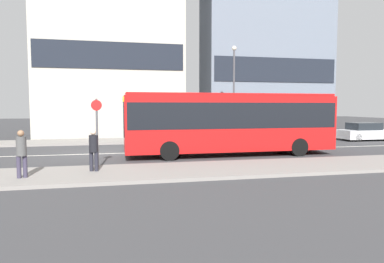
{
  "coord_description": "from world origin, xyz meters",
  "views": [
    {
      "loc": [
        1.24,
        -19.6,
        2.66
      ],
      "look_at": [
        5.17,
        -1.64,
        1.29
      ],
      "focal_mm": 32.0,
      "sensor_mm": 36.0,
      "label": 1
    }
  ],
  "objects_px": {
    "pedestrian_down_pavement": "(94,148)",
    "bus_stop_sign": "(97,127)",
    "city_bus": "(229,120)",
    "parked_car_0": "(305,133)",
    "pedestrian_near_stop": "(21,151)",
    "street_lamp": "(234,83)",
    "parked_car_1": "(365,132)"
  },
  "relations": [
    {
      "from": "parked_car_0",
      "to": "pedestrian_down_pavement",
      "type": "xyz_separation_m",
      "value": [
        -14.6,
        -9.32,
        0.42
      ]
    },
    {
      "from": "bus_stop_sign",
      "to": "street_lamp",
      "type": "height_order",
      "value": "street_lamp"
    },
    {
      "from": "parked_car_0",
      "to": "bus_stop_sign",
      "type": "height_order",
      "value": "bus_stop_sign"
    },
    {
      "from": "bus_stop_sign",
      "to": "parked_car_1",
      "type": "bearing_deg",
      "value": 22.95
    },
    {
      "from": "pedestrian_near_stop",
      "to": "pedestrian_down_pavement",
      "type": "xyz_separation_m",
      "value": [
        2.4,
        0.75,
        -0.04
      ]
    },
    {
      "from": "parked_car_0",
      "to": "city_bus",
      "type": "bearing_deg",
      "value": -145.36
    },
    {
      "from": "street_lamp",
      "to": "parked_car_0",
      "type": "bearing_deg",
      "value": -19.63
    },
    {
      "from": "city_bus",
      "to": "pedestrian_down_pavement",
      "type": "xyz_separation_m",
      "value": [
        -6.87,
        -3.97,
        -0.87
      ]
    },
    {
      "from": "city_bus",
      "to": "bus_stop_sign",
      "type": "relative_size",
      "value": 3.98
    },
    {
      "from": "city_bus",
      "to": "street_lamp",
      "type": "relative_size",
      "value": 1.6
    },
    {
      "from": "parked_car_1",
      "to": "street_lamp",
      "type": "distance_m",
      "value": 10.92
    },
    {
      "from": "city_bus",
      "to": "pedestrian_near_stop",
      "type": "bearing_deg",
      "value": -150.59
    },
    {
      "from": "parked_car_0",
      "to": "street_lamp",
      "type": "bearing_deg",
      "value": 160.37
    },
    {
      "from": "parked_car_0",
      "to": "bus_stop_sign",
      "type": "bearing_deg",
      "value": -150.19
    },
    {
      "from": "parked_car_1",
      "to": "pedestrian_down_pavement",
      "type": "bearing_deg",
      "value": -154.71
    },
    {
      "from": "parked_car_1",
      "to": "pedestrian_down_pavement",
      "type": "distance_m",
      "value": 21.78
    },
    {
      "from": "city_bus",
      "to": "parked_car_1",
      "type": "distance_m",
      "value": 13.94
    },
    {
      "from": "pedestrian_near_stop",
      "to": "bus_stop_sign",
      "type": "relative_size",
      "value": 0.6
    },
    {
      "from": "city_bus",
      "to": "bus_stop_sign",
      "type": "height_order",
      "value": "city_bus"
    },
    {
      "from": "pedestrian_down_pavement",
      "to": "bus_stop_sign",
      "type": "xyz_separation_m",
      "value": [
        0.08,
        1.0,
        0.73
      ]
    },
    {
      "from": "parked_car_0",
      "to": "pedestrian_near_stop",
      "type": "bearing_deg",
      "value": -149.36
    },
    {
      "from": "pedestrian_down_pavement",
      "to": "city_bus",
      "type": "bearing_deg",
      "value": 46.58
    },
    {
      "from": "parked_car_0",
      "to": "pedestrian_near_stop",
      "type": "distance_m",
      "value": 19.76
    },
    {
      "from": "parked_car_1",
      "to": "street_lamp",
      "type": "height_order",
      "value": "street_lamp"
    },
    {
      "from": "city_bus",
      "to": "parked_car_0",
      "type": "relative_size",
      "value": 2.88
    },
    {
      "from": "pedestrian_near_stop",
      "to": "bus_stop_sign",
      "type": "xyz_separation_m",
      "value": [
        2.48,
        1.75,
        0.69
      ]
    },
    {
      "from": "pedestrian_near_stop",
      "to": "bus_stop_sign",
      "type": "bearing_deg",
      "value": 11.1
    },
    {
      "from": "city_bus",
      "to": "pedestrian_down_pavement",
      "type": "bearing_deg",
      "value": -147.56
    },
    {
      "from": "pedestrian_near_stop",
      "to": "pedestrian_down_pavement",
      "type": "distance_m",
      "value": 2.51
    },
    {
      "from": "pedestrian_down_pavement",
      "to": "street_lamp",
      "type": "xyz_separation_m",
      "value": [
        9.6,
        11.1,
        3.37
      ]
    },
    {
      "from": "city_bus",
      "to": "parked_car_1",
      "type": "xyz_separation_m",
      "value": [
        12.82,
        5.33,
        -1.26
      ]
    },
    {
      "from": "city_bus",
      "to": "bus_stop_sign",
      "type": "xyz_separation_m",
      "value": [
        -6.78,
        -2.97,
        -0.13
      ]
    }
  ]
}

